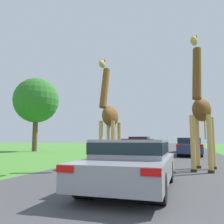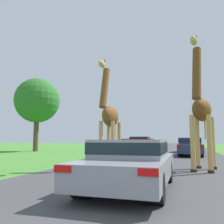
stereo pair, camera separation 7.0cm
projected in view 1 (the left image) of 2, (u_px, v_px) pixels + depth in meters
The scene contains 9 objects.
road at pixel (174, 150), 28.94m from camera, with size 8.22×120.00×0.00m.
giraffe_near_road at pixel (110, 117), 10.91m from camera, with size 0.81×2.49×4.71m.
giraffe_companion at pixel (201, 111), 9.55m from camera, with size 1.07×2.76×5.12m.
car_lead_maroon at pixel (132, 162), 5.97m from camera, with size 1.86×4.19×1.22m.
car_queue_right at pixel (187, 145), 23.35m from camera, with size 1.98×4.07×1.40m.
car_queue_left at pixel (189, 146), 18.15m from camera, with size 1.75×4.77×1.37m.
car_far_ahead at pixel (138, 149), 14.27m from camera, with size 1.85×4.19×1.27m.
car_verge_right at pixel (139, 144), 23.36m from camera, with size 1.96×4.06×1.51m.
tree_centre_back at pixel (36, 101), 25.65m from camera, with size 4.82×4.82×7.86m.
Camera 1 is at (1.27, -0.24, 1.22)m, focal length 38.00 mm.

